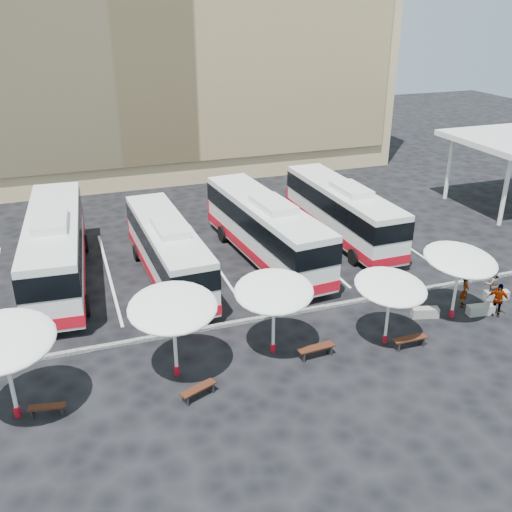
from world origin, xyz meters
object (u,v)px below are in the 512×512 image
object	(u,v)px
bus_0	(56,246)
sunshade_1	(173,308)
bus_2	(265,227)
passenger_0	(465,292)
bus_1	(168,249)
sunshade_3	(391,287)
passenger_2	(498,300)
conc_bench_1	(480,310)
conc_bench_2	(496,295)
passenger_1	(492,284)
sunshade_0	(2,341)
wood_bench_0	(47,408)
wood_bench_1	(198,390)
wood_bench_3	(410,340)
wood_bench_2	(316,349)
conc_bench_0	(425,312)
sunshade_2	(274,291)
bus_3	(342,210)
sunshade_4	(460,260)

from	to	relation	value
bus_0	sunshade_1	size ratio (longest dim) A/B	3.09
bus_2	passenger_0	xyz separation A→B (m)	(7.42, -8.63, -1.19)
bus_1	sunshade_3	distance (m)	12.33
sunshade_1	passenger_2	bearing A→B (deg)	-1.35
conc_bench_1	conc_bench_2	world-z (taller)	conc_bench_1
passenger_0	passenger_1	size ratio (longest dim) A/B	0.96
bus_2	sunshade_1	distance (m)	12.08
sunshade_1	conc_bench_2	bearing A→B (deg)	3.19
sunshade_0	sunshade_3	xyz separation A→B (m)	(15.40, -0.14, -0.47)
bus_2	sunshade_3	xyz separation A→B (m)	(1.96, -10.26, 0.79)
sunshade_1	passenger_2	world-z (taller)	sunshade_1
wood_bench_0	passenger_2	world-z (taller)	passenger_2
wood_bench_1	wood_bench_3	size ratio (longest dim) A/B	0.98
wood_bench_2	conc_bench_2	world-z (taller)	wood_bench_2
sunshade_3	bus_1	bearing A→B (deg)	129.64
passenger_0	passenger_1	distance (m)	1.81
wood_bench_2	passenger_1	xyz separation A→B (m)	(10.66, 1.81, 0.46)
wood_bench_0	wood_bench_1	distance (m)	5.58
wood_bench_2	passenger_2	bearing A→B (deg)	2.15
bus_1	wood_bench_2	bearing A→B (deg)	-67.13
bus_0	wood_bench_2	size ratio (longest dim) A/B	7.74
sunshade_0	conc_bench_0	world-z (taller)	sunshade_0
wood_bench_0	conc_bench_2	distance (m)	21.95
conc_bench_1	passenger_2	size ratio (longest dim) A/B	0.78
sunshade_1	sunshade_3	world-z (taller)	sunshade_1
sunshade_2	wood_bench_2	size ratio (longest dim) A/B	2.65
passenger_2	sunshade_2	bearing A→B (deg)	-139.19
bus_2	sunshade_1	xyz separation A→B (m)	(-7.34, -9.53, 1.13)
bus_3	passenger_1	xyz separation A→B (m)	(3.50, -9.94, -1.06)
bus_2	sunshade_2	world-z (taller)	bus_2
sunshade_3	wood_bench_3	distance (m)	2.65
sunshade_2	wood_bench_1	bearing A→B (deg)	-152.82
bus_1	passenger_0	world-z (taller)	bus_1
bus_2	sunshade_3	distance (m)	10.47
bus_0	sunshade_4	world-z (taller)	bus_0
sunshade_2	passenger_1	distance (m)	12.47
bus_1	sunshade_4	size ratio (longest dim) A/B	2.62
sunshade_3	passenger_1	size ratio (longest dim) A/B	2.23
conc_bench_0	wood_bench_0	bearing A→B (deg)	-175.08
sunshade_4	bus_0	bearing A→B (deg)	149.68
sunshade_4	passenger_2	bearing A→B (deg)	-14.29
sunshade_2	conc_bench_2	bearing A→B (deg)	3.19
bus_1	bus_2	size ratio (longest dim) A/B	0.90
conc_bench_1	bus_0	bearing A→B (deg)	151.06
sunshade_4	passenger_1	xyz separation A→B (m)	(3.03, 0.90, -2.19)
bus_3	conc_bench_2	world-z (taller)	bus_3
sunshade_0	wood_bench_1	size ratio (longest dim) A/B	2.52
conc_bench_2	wood_bench_2	bearing A→B (deg)	-171.28
bus_2	bus_3	world-z (taller)	bus_2
conc_bench_2	passenger_1	world-z (taller)	passenger_1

